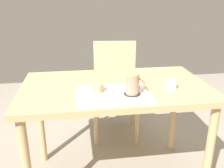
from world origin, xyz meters
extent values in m
cylinder|color=tan|center=(0.52, -0.29, 0.34)|extent=(0.05, 0.05, 0.68)
cylinder|color=tan|center=(-0.52, 0.29, 0.34)|extent=(0.05, 0.05, 0.68)
cylinder|color=tan|center=(0.52, 0.29, 0.34)|extent=(0.05, 0.05, 0.68)
cube|color=tan|center=(0.00, 0.00, 0.70)|extent=(1.16, 0.68, 0.04)
cylinder|color=#D1B27F|center=(0.26, 0.40, 0.20)|extent=(0.04, 0.04, 0.40)
cylinder|color=#D1B27F|center=(-0.09, 0.44, 0.20)|extent=(0.04, 0.04, 0.40)
cylinder|color=#D1B27F|center=(0.29, 0.75, 0.20)|extent=(0.04, 0.04, 0.40)
cylinder|color=#D1B27F|center=(-0.06, 0.79, 0.20)|extent=(0.04, 0.04, 0.40)
cube|color=#D1B27F|center=(0.10, 0.60, 0.42)|extent=(0.46, 0.46, 0.04)
cube|color=#D1B27F|center=(0.12, 0.79, 0.64)|extent=(0.39, 0.07, 0.40)
cube|color=silver|center=(-0.04, -0.16, 0.72)|extent=(0.42, 0.31, 0.00)
cylinder|color=white|center=(-0.12, -0.13, 0.73)|extent=(0.17, 0.17, 0.01)
cylinder|color=tan|center=(-0.12, -0.13, 0.76)|extent=(0.07, 0.07, 0.05)
cylinder|color=#232328|center=(0.07, -0.17, 0.72)|extent=(0.09, 0.09, 0.00)
cylinder|color=tan|center=(0.07, -0.17, 0.78)|extent=(0.07, 0.07, 0.11)
cylinder|color=tan|center=(0.07, -0.17, 0.84)|extent=(0.08, 0.08, 0.01)
torus|color=tan|center=(0.11, -0.17, 0.78)|extent=(0.06, 0.01, 0.06)
cylinder|color=silver|center=(-0.09, -0.27, 0.73)|extent=(0.13, 0.02, 0.01)
cylinder|color=white|center=(0.32, -0.11, 0.74)|extent=(0.07, 0.07, 0.05)
camera|label=1|loc=(-0.23, -1.44, 1.26)|focal=40.00mm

